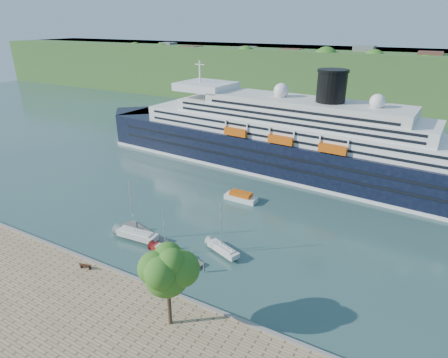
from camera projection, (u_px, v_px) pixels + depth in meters
The scene contains 11 objects.
ground at pixel (107, 271), 57.29m from camera, with size 400.00×400.00×0.00m, color #284846.
far_hillside at pixel (339, 77), 169.44m from camera, with size 400.00×50.00×24.00m, color #335120.
quay_coping at pixel (105, 266), 56.69m from camera, with size 220.00×0.50×0.30m, color slate.
cruise_ship at pixel (280, 120), 92.57m from camera, with size 114.95×16.74×25.81m, color black, non-canonical shape.
park_bench at pixel (85, 265), 56.17m from camera, with size 1.71×0.70×1.10m, color #421F12, non-canonical shape.
promenade_tree at pixel (168, 284), 43.85m from camera, with size 7.22×7.22×11.95m, color #266219, non-canonical shape.
floating_pontoon at pixel (159, 243), 64.15m from camera, with size 20.10×2.46×0.45m, color #67635C, non-canonical shape.
sailboat_white_near at pixel (135, 213), 63.40m from camera, with size 8.27×2.30×10.68m, color silver, non-canonical shape.
sailboat_red at pixel (167, 234), 59.54m from camera, with size 6.45×1.79×8.33m, color maroon, non-canonical shape.
sailboat_white_far at pixel (223, 231), 59.89m from camera, with size 6.76×1.88×8.73m, color silver, non-canonical shape.
tender_launch at pixel (241, 196), 79.60m from camera, with size 7.11×2.43×1.96m, color #CB500B, non-canonical shape.
Camera 1 is at (38.65, -32.60, 35.37)m, focal length 30.00 mm.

